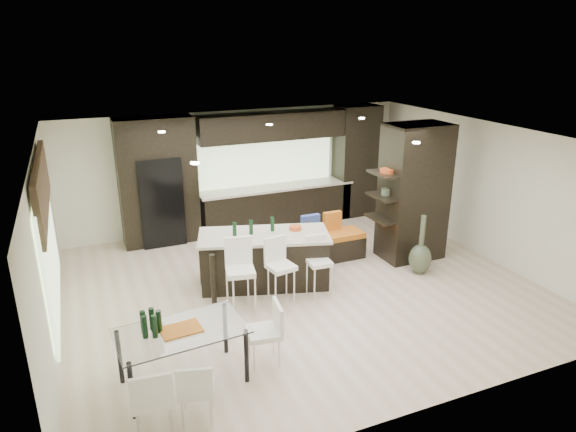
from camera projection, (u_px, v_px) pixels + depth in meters
name	position (u px, v px, depth m)	size (l,w,h in m)	color
ground	(301.00, 286.00, 9.21)	(8.00, 8.00, 0.00)	beige
back_wall	(239.00, 169.00, 11.80)	(8.00, 0.02, 2.70)	white
left_wall	(46.00, 252.00, 7.30)	(0.02, 7.00, 2.70)	white
right_wall	(484.00, 190.00, 10.23)	(0.02, 7.00, 2.70)	white
ceiling	(302.00, 137.00, 8.32)	(8.00, 7.00, 0.02)	white
window_left	(49.00, 247.00, 7.48)	(0.04, 3.20, 1.90)	#B2D199
window_back	(264.00, 159.00, 11.92)	(3.40, 0.04, 1.20)	#B2D199
stone_accent	(42.00, 187.00, 7.20)	(0.08, 3.00, 0.80)	brown
ceiling_spots	(296.00, 136.00, 8.54)	(4.00, 3.00, 0.02)	white
back_cabinetry	(264.00, 170.00, 11.70)	(6.80, 0.68, 2.70)	black
refrigerator	(160.00, 200.00, 10.91)	(0.90, 0.68, 1.90)	black
partition_column	(414.00, 192.00, 10.07)	(1.20, 0.80, 2.70)	black
kitchen_island	(264.00, 259.00, 9.18)	(2.29, 0.99, 0.96)	black
stool_left	(241.00, 284.00, 8.21)	(0.44, 0.44, 1.00)	white
stool_mid	(281.00, 278.00, 8.49)	(0.41, 0.41, 0.92)	white
stool_right	(319.00, 273.00, 8.78)	(0.38, 0.38, 0.86)	white
bench	(329.00, 246.00, 10.27)	(1.41, 0.54, 0.54)	black
floor_vase	(421.00, 245.00, 9.56)	(0.42, 0.42, 1.15)	#414D37
dining_table	(183.00, 356.00, 6.55)	(1.60, 0.90, 0.77)	white
chair_near	(197.00, 392.00, 5.92)	(0.41, 0.41, 0.76)	white
chair_far	(152.00, 401.00, 5.71)	(0.45, 0.45, 0.82)	white
chair_end	(264.00, 336.00, 6.95)	(0.44, 0.44, 0.81)	white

